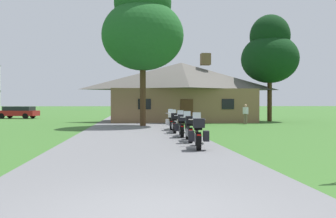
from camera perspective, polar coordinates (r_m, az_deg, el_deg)
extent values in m
plane|color=#386628|center=(25.28, -5.10, -3.03)|extent=(500.00, 500.00, 0.00)
cube|color=slate|center=(23.28, -5.05, -3.28)|extent=(6.40, 80.00, 0.06)
cylinder|color=black|center=(14.16, 4.57, -4.49)|extent=(0.19, 0.65, 0.64)
cylinder|color=black|center=(12.73, 4.88, -5.09)|extent=(0.24, 0.65, 0.64)
cube|color=silver|center=(13.42, 4.72, -4.53)|extent=(0.33, 0.59, 0.30)
ellipsoid|color=gold|center=(13.65, 4.67, -2.54)|extent=(0.37, 0.55, 0.26)
cube|color=black|center=(13.19, 4.77, -3.05)|extent=(0.35, 0.55, 0.10)
cylinder|color=silver|center=(14.08, 4.58, -1.67)|extent=(0.66, 0.12, 0.03)
cylinder|color=silver|center=(14.13, 4.57, -3.04)|extent=(0.09, 0.24, 0.73)
cube|color=#B2BCC6|center=(14.17, 4.56, -1.08)|extent=(0.33, 0.15, 0.27)
sphere|color=silver|center=(14.08, 4.58, -2.24)|extent=(0.11, 0.11, 0.11)
cube|color=black|center=(12.63, 4.89, -2.22)|extent=(0.44, 0.41, 0.32)
cube|color=red|center=(12.49, 4.93, -4.17)|extent=(0.14, 0.05, 0.06)
cylinder|color=silver|center=(13.07, 5.42, -5.38)|extent=(0.14, 0.55, 0.07)
cube|color=black|center=(12.75, 3.70, -4.26)|extent=(0.25, 0.42, 0.36)
cube|color=black|center=(12.78, 6.04, -4.26)|extent=(0.25, 0.42, 0.36)
cylinder|color=black|center=(16.60, 3.05, -3.71)|extent=(0.15, 0.65, 0.64)
cylinder|color=black|center=(15.17, 3.57, -4.14)|extent=(0.19, 0.65, 0.64)
cube|color=silver|center=(15.86, 3.30, -3.70)|extent=(0.29, 0.57, 0.30)
ellipsoid|color=#195B33|center=(16.09, 3.21, -2.03)|extent=(0.33, 0.54, 0.26)
cube|color=black|center=(15.64, 3.38, -2.45)|extent=(0.31, 0.54, 0.10)
cylinder|color=silver|center=(16.52, 3.07, -1.30)|extent=(0.66, 0.07, 0.03)
cylinder|color=silver|center=(16.57, 3.05, -2.47)|extent=(0.07, 0.24, 0.73)
cube|color=#B2BCC6|center=(16.61, 3.03, -0.81)|extent=(0.33, 0.13, 0.27)
sphere|color=silver|center=(16.52, 3.07, -1.79)|extent=(0.11, 0.11, 0.11)
cube|color=black|center=(15.08, 3.59, -1.73)|extent=(0.42, 0.38, 0.32)
cube|color=red|center=(14.94, 3.65, -3.35)|extent=(0.14, 0.04, 0.06)
cylinder|color=silver|center=(15.51, 3.96, -4.40)|extent=(0.10, 0.55, 0.07)
cylinder|color=black|center=(18.93, 1.98, -3.15)|extent=(0.16, 0.65, 0.64)
cylinder|color=black|center=(17.49, 2.24, -3.48)|extent=(0.20, 0.65, 0.64)
cube|color=silver|center=(18.19, 2.11, -3.13)|extent=(0.30, 0.58, 0.30)
ellipsoid|color=black|center=(18.42, 2.06, -1.67)|extent=(0.34, 0.54, 0.26)
cube|color=black|center=(17.97, 2.14, -2.02)|extent=(0.32, 0.54, 0.10)
cylinder|color=silver|center=(18.85, 1.98, -1.04)|extent=(0.66, 0.08, 0.03)
cylinder|color=silver|center=(18.91, 1.98, -2.07)|extent=(0.08, 0.24, 0.73)
cube|color=#B2BCC6|center=(18.95, 1.97, -0.61)|extent=(0.33, 0.13, 0.27)
sphere|color=silver|center=(18.86, 1.98, -1.47)|extent=(0.11, 0.11, 0.11)
cube|color=black|center=(17.41, 2.25, -1.39)|extent=(0.43, 0.39, 0.32)
cube|color=red|center=(17.26, 2.28, -2.79)|extent=(0.14, 0.04, 0.06)
cylinder|color=silver|center=(17.83, 2.63, -3.72)|extent=(0.11, 0.55, 0.07)
cube|color=black|center=(17.52, 1.38, -2.88)|extent=(0.23, 0.41, 0.36)
cube|color=black|center=(17.55, 3.08, -2.88)|extent=(0.23, 0.41, 0.36)
cylinder|color=black|center=(21.43, 0.87, -2.69)|extent=(0.15, 0.65, 0.64)
cylinder|color=black|center=(19.99, 1.07, -2.94)|extent=(0.20, 0.65, 0.64)
cube|color=silver|center=(20.69, 0.97, -2.65)|extent=(0.30, 0.58, 0.30)
ellipsoid|color=gold|center=(20.93, 0.93, -1.38)|extent=(0.33, 0.54, 0.26)
cube|color=black|center=(20.47, 1.00, -1.68)|extent=(0.31, 0.54, 0.10)
cylinder|color=silver|center=(21.36, 0.87, -0.82)|extent=(0.66, 0.08, 0.03)
cylinder|color=silver|center=(21.41, 0.87, -1.73)|extent=(0.08, 0.24, 0.73)
cube|color=#B2BCC6|center=(21.45, 0.86, -0.44)|extent=(0.33, 0.13, 0.27)
sphere|color=silver|center=(21.36, 0.87, -1.20)|extent=(0.11, 0.11, 0.11)
cube|color=black|center=(19.91, 1.08, -1.11)|extent=(0.42, 0.39, 0.32)
cube|color=red|center=(19.76, 1.11, -2.34)|extent=(0.14, 0.04, 0.06)
cylinder|color=silver|center=(20.33, 1.42, -3.16)|extent=(0.11, 0.55, 0.07)
cylinder|color=black|center=(23.72, 0.42, -2.35)|extent=(0.16, 0.65, 0.64)
cylinder|color=black|center=(22.28, 0.54, -2.56)|extent=(0.20, 0.65, 0.64)
cube|color=silver|center=(22.97, 0.48, -2.31)|extent=(0.30, 0.58, 0.30)
ellipsoid|color=#1E3899|center=(23.21, 0.46, -1.16)|extent=(0.34, 0.54, 0.26)
cube|color=black|center=(22.76, 0.50, -1.43)|extent=(0.32, 0.54, 0.10)
cylinder|color=silver|center=(23.65, 0.42, -0.67)|extent=(0.66, 0.08, 0.03)
cylinder|color=silver|center=(23.70, 0.42, -1.49)|extent=(0.08, 0.24, 0.73)
cube|color=#B2BCC6|center=(23.74, 0.41, -0.32)|extent=(0.33, 0.13, 0.27)
sphere|color=silver|center=(23.65, 0.42, -1.01)|extent=(0.11, 0.11, 0.11)
cube|color=silver|center=(22.20, 0.55, -0.92)|extent=(0.43, 0.39, 0.32)
cube|color=red|center=(22.05, 0.57, -2.01)|extent=(0.14, 0.04, 0.06)
cylinder|color=silver|center=(22.61, 0.87, -2.76)|extent=(0.11, 0.55, 0.07)
cube|color=silver|center=(22.31, -0.13, -2.09)|extent=(0.23, 0.41, 0.36)
cube|color=silver|center=(22.33, 1.21, -2.09)|extent=(0.23, 0.41, 0.36)
cube|color=brown|center=(34.47, 2.12, 0.53)|extent=(12.98, 6.65, 3.05)
pyramid|color=#5B5651|center=(34.57, 2.13, 5.20)|extent=(13.76, 7.05, 2.58)
cube|color=brown|center=(35.13, 5.94, 7.81)|extent=(0.90, 0.90, 1.10)
cube|color=#472D19|center=(31.16, 2.97, -0.37)|extent=(1.10, 0.08, 2.10)
cube|color=black|center=(30.81, -3.73, 0.78)|extent=(1.10, 0.06, 0.90)
cube|color=black|center=(31.90, 9.44, 0.78)|extent=(1.10, 0.06, 0.90)
cylinder|color=#75664C|center=(30.91, 12.28, -1.55)|extent=(0.14, 0.14, 0.86)
cylinder|color=#75664C|center=(31.02, 12.01, -1.54)|extent=(0.14, 0.14, 0.86)
cube|color=silver|center=(30.95, 12.15, -0.23)|extent=(0.39, 0.42, 0.56)
cylinder|color=silver|center=(30.81, 12.50, -0.27)|extent=(0.09, 0.09, 0.58)
cylinder|color=silver|center=(31.08, 11.80, -0.26)|extent=(0.09, 0.09, 0.58)
sphere|color=tan|center=(30.94, 12.15, 0.55)|extent=(0.21, 0.21, 0.21)
cylinder|color=#422D19|center=(36.53, 15.75, 1.70)|extent=(0.44, 0.44, 4.56)
ellipsoid|color=#0F3314|center=(36.79, 15.77, 7.62)|extent=(5.52, 5.52, 4.69)
ellipsoid|color=black|center=(37.12, 15.78, 11.01)|extent=(3.86, 3.86, 4.14)
cylinder|color=#422D19|center=(26.90, -3.99, 2.63)|extent=(0.44, 0.44, 5.09)
ellipsoid|color=#1E5623|center=(27.36, -4.00, 11.48)|extent=(6.07, 6.07, 5.16)
ellipsoid|color=#1B4E20|center=(27.91, -4.01, 16.39)|extent=(4.25, 4.25, 4.55)
cube|color=maroon|center=(45.21, -22.67, -0.61)|extent=(4.89, 2.78, 0.60)
cube|color=black|center=(45.10, -22.45, 0.07)|extent=(3.49, 2.27, 0.48)
cylinder|color=black|center=(45.21, -24.77, -1.00)|extent=(0.67, 0.35, 0.64)
cylinder|color=black|center=(46.66, -23.69, -0.94)|extent=(0.67, 0.35, 0.64)
cylinder|color=black|center=(43.79, -21.58, -1.04)|extent=(0.67, 0.35, 0.64)
cylinder|color=black|center=(45.29, -20.57, -0.98)|extent=(0.67, 0.35, 0.64)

